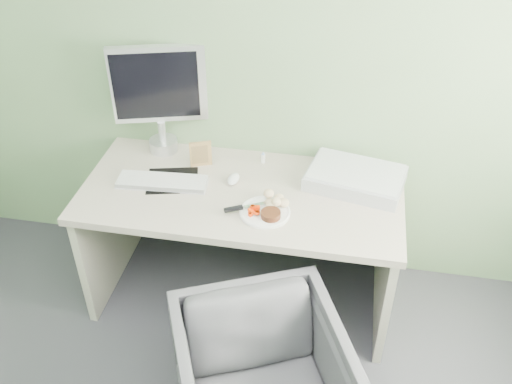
% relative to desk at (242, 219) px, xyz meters
% --- Properties ---
extents(wall_back, '(3.50, 0.00, 3.50)m').
position_rel_desk_xyz_m(wall_back, '(0.00, 0.38, 0.80)').
color(wall_back, gray).
rests_on(wall_back, floor).
extents(desk, '(1.60, 0.75, 0.73)m').
position_rel_desk_xyz_m(desk, '(0.00, 0.00, 0.00)').
color(desk, '#BFB1A0').
rests_on(desk, floor).
extents(plate, '(0.24, 0.24, 0.01)m').
position_rel_desk_xyz_m(plate, '(0.15, -0.15, 0.19)').
color(plate, white).
rests_on(plate, desk).
extents(steak, '(0.11, 0.11, 0.03)m').
position_rel_desk_xyz_m(steak, '(0.18, -0.19, 0.21)').
color(steak, black).
rests_on(steak, plate).
extents(potato_pile, '(0.12, 0.10, 0.05)m').
position_rel_desk_xyz_m(potato_pile, '(0.18, -0.10, 0.22)').
color(potato_pile, '#AB7F53').
rests_on(potato_pile, plate).
extents(carrot_heap, '(0.08, 0.07, 0.04)m').
position_rel_desk_xyz_m(carrot_heap, '(0.10, -0.18, 0.22)').
color(carrot_heap, '#EA3304').
rests_on(carrot_heap, plate).
extents(steak_knife, '(0.22, 0.13, 0.02)m').
position_rel_desk_xyz_m(steak_knife, '(0.03, -0.16, 0.21)').
color(steak_knife, silver).
rests_on(steak_knife, plate).
extents(mousepad, '(0.30, 0.28, 0.00)m').
position_rel_desk_xyz_m(mousepad, '(-0.36, 0.02, 0.18)').
color(mousepad, black).
rests_on(mousepad, desk).
extents(keyboard, '(0.46, 0.17, 0.02)m').
position_rel_desk_xyz_m(keyboard, '(-0.40, -0.01, 0.20)').
color(keyboard, white).
rests_on(keyboard, desk).
extents(computer_mouse, '(0.06, 0.11, 0.04)m').
position_rel_desk_xyz_m(computer_mouse, '(-0.05, 0.07, 0.20)').
color(computer_mouse, white).
rests_on(computer_mouse, desk).
extents(photo_frame, '(0.11, 0.06, 0.14)m').
position_rel_desk_xyz_m(photo_frame, '(-0.25, 0.19, 0.25)').
color(photo_frame, '#9A7147').
rests_on(photo_frame, desk).
extents(eyedrop_bottle, '(0.02, 0.02, 0.07)m').
position_rel_desk_xyz_m(eyedrop_bottle, '(0.06, 0.27, 0.21)').
color(eyedrop_bottle, white).
rests_on(eyedrop_bottle, desk).
extents(scanner, '(0.52, 0.40, 0.07)m').
position_rel_desk_xyz_m(scanner, '(0.55, 0.16, 0.22)').
color(scanner, '#AEAFB5').
rests_on(scanner, desk).
extents(monitor, '(0.48, 0.19, 0.59)m').
position_rel_desk_xyz_m(monitor, '(-0.49, 0.32, 0.52)').
color(monitor, silver).
rests_on(monitor, desk).
extents(desk_chair, '(0.90, 0.91, 0.63)m').
position_rel_desk_xyz_m(desk_chair, '(0.24, -0.79, -0.23)').
color(desk_chair, '#3D3D42').
rests_on(desk_chair, floor).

